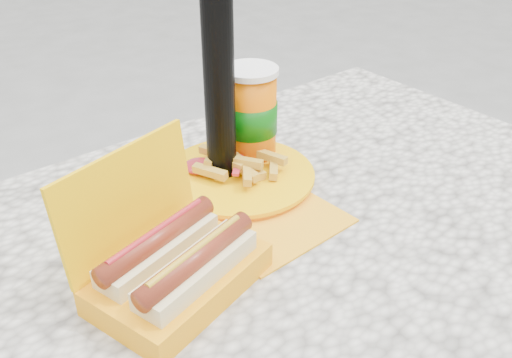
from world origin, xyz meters
TOP-DOWN VIEW (x-y plane):
  - picnic_table at (0.00, 0.00)m, footprint 1.20×0.80m
  - hotdog_box at (-0.21, -0.02)m, footprint 0.26×0.22m
  - fries_plate at (0.02, 0.13)m, footprint 0.27×0.35m
  - soda_cup at (0.08, 0.18)m, footprint 0.10×0.10m

SIDE VIEW (x-z plane):
  - picnic_table at x=0.00m, z-range 0.27..1.02m
  - fries_plate at x=0.02m, z-range 0.74..0.79m
  - hotdog_box at x=-0.21m, z-range 0.70..0.88m
  - soda_cup at x=0.08m, z-range 0.75..0.93m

